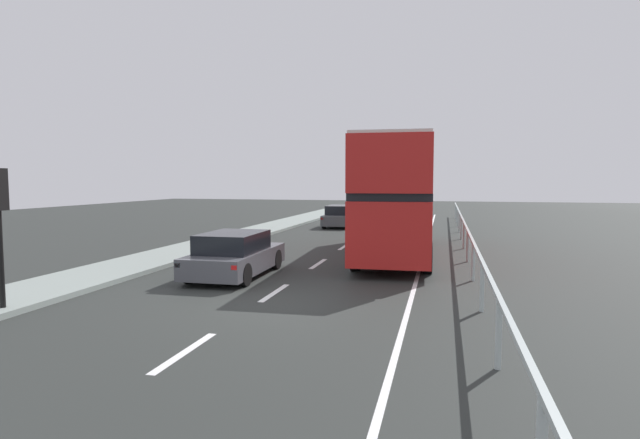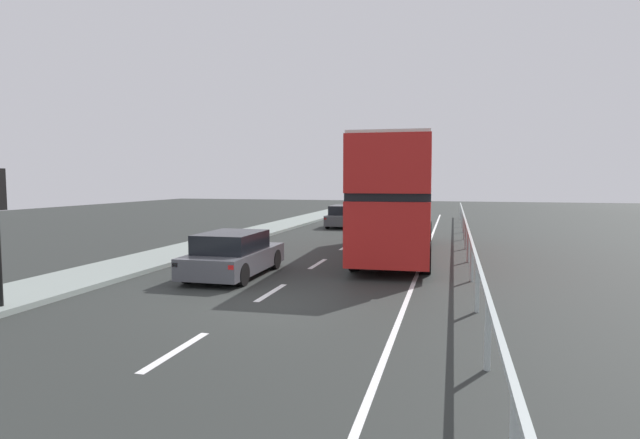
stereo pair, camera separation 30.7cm
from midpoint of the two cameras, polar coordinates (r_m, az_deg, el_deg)
name	(u,v)px [view 2 (the right image)]	position (r m, az deg, el deg)	size (l,w,h in m)	color
ground_plane	(258,303)	(12.35, -6.32, -9.35)	(73.99, 120.00, 0.10)	#282C2A
near_sidewalk_kerb	(56,285)	(15.39, -27.23, -6.60)	(2.42, 80.00, 0.14)	gray
lane_paint_markings	(391,254)	(20.07, 8.44, -3.86)	(3.60, 46.00, 0.01)	silver
bridge_side_railing	(467,232)	(20.29, 16.75, -1.33)	(0.10, 42.00, 1.12)	#AEBAB8
double_decker_bus_red	(399,195)	(19.69, 9.33, 2.73)	(2.89, 10.99, 4.32)	red
hatchback_car_near	(234,255)	(15.45, -9.20, -3.96)	(1.91, 4.19, 1.34)	#4C4E54
sedan_car_ahead	(344,216)	(31.30, 3.06, 0.35)	(1.89, 4.28, 1.34)	#46494B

